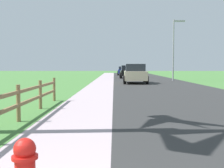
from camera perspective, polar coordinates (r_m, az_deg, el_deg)
ground_plane at (r=26.06m, az=0.31°, el=0.39°), size 120.00×120.00×0.00m
road_asphalt at (r=28.27m, az=7.43°, el=0.62°), size 7.00×66.00×0.01m
curb_concrete at (r=28.22m, az=-5.78°, el=0.63°), size 6.00×66.00×0.01m
grass_verge at (r=28.42m, az=-8.79°, el=0.63°), size 5.00×66.00×0.00m
rail_fence at (r=6.83m, az=-21.42°, el=-4.20°), size 0.11×11.27×0.99m
parked_suv_beige at (r=24.43m, az=4.69°, el=2.10°), size 2.12×4.29×1.66m
parked_car_black at (r=34.90m, az=3.25°, el=2.47°), size 2.05×4.23×1.56m
parked_car_blue at (r=45.81m, az=2.39°, el=2.69°), size 2.12×4.25×1.41m
street_lamp at (r=28.76m, az=12.51°, el=7.81°), size 1.17×0.20×6.04m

